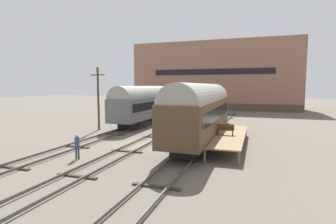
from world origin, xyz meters
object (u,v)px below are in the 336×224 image
utility_pole (98,97)px  person_worker (77,144)px  train_car_grey (146,103)px  bench (226,129)px  train_car_brown (201,110)px

utility_pole → person_worker: bearing=-63.2°
train_car_grey → utility_pole: bearing=-116.5°
train_car_grey → bench: 15.84m
train_car_grey → train_car_brown: (9.58, -9.72, 0.14)m
train_car_grey → utility_pole: (-3.24, -6.50, 0.91)m
utility_pole → bench: bearing=-14.6°
train_car_grey → person_worker: train_car_grey is taller
train_car_brown → utility_pole: utility_pole is taller
train_car_grey → bench: train_car_grey is taller
train_car_grey → utility_pole: 7.32m
train_car_brown → bench: train_car_brown is taller
train_car_brown → utility_pole: 13.25m
bench → person_worker: bearing=-141.9°
person_worker → bench: bearing=38.1°
bench → utility_pole: (-15.09, 3.92, 2.32)m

